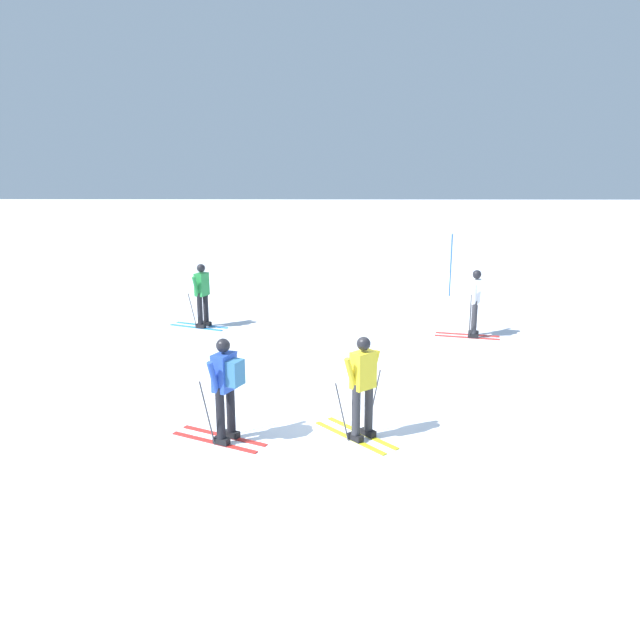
{
  "coord_description": "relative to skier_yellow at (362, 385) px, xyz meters",
  "views": [
    {
      "loc": [
        -0.08,
        -10.47,
        4.39
      ],
      "look_at": [
        -0.23,
        3.21,
        0.9
      ],
      "focal_mm": 35.68,
      "sensor_mm": 36.0,
      "label": 1
    }
  ],
  "objects": [
    {
      "name": "ground_plane",
      "position": [
        -0.49,
        1.0,
        -0.92
      ],
      "size": [
        120.0,
        120.0,
        0.0
      ],
      "primitive_type": "plane",
      "color": "silver"
    },
    {
      "name": "skier_blue",
      "position": [
        -2.14,
        -0.14,
        0.04
      ],
      "size": [
        1.6,
        1.04,
        1.71
      ],
      "color": "red",
      "rests_on": "ground"
    },
    {
      "name": "skier_white",
      "position": [
        3.14,
        6.07,
        0.0
      ],
      "size": [
        1.64,
        0.98,
        1.71
      ],
      "color": "red",
      "rests_on": "ground"
    },
    {
      "name": "skier_yellow",
      "position": [
        0.0,
        0.0,
        0.0
      ],
      "size": [
        1.33,
        1.45,
        1.71
      ],
      "color": "gold",
      "rests_on": "ground"
    },
    {
      "name": "far_snow_ridge",
      "position": [
        -0.49,
        19.24,
        0.24
      ],
      "size": [
        80.0,
        7.97,
        2.32
      ],
      "primitive_type": "cube",
      "color": "silver",
      "rests_on": "ground"
    },
    {
      "name": "trail_marker_pole",
      "position": [
        3.46,
        10.98,
        0.1
      ],
      "size": [
        0.04,
        0.04,
        2.03
      ],
      "primitive_type": "cylinder",
      "color": "#1E56AD",
      "rests_on": "ground"
    },
    {
      "name": "skier_green",
      "position": [
        -3.87,
        6.93,
        -0.0
      ],
      "size": [
        1.62,
        0.96,
        1.71
      ],
      "color": "#237AC6",
      "rests_on": "ground"
    }
  ]
}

